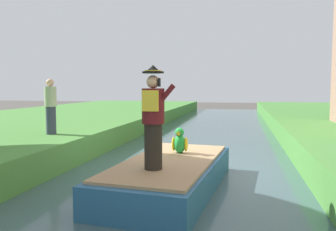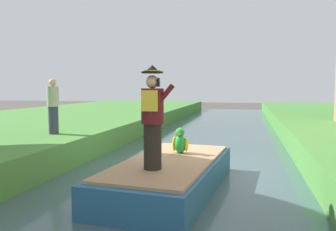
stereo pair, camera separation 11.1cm
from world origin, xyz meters
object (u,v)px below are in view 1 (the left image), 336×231
parrot_plush (180,142)px  person_bystander (51,106)px  boat (170,175)px  person_pirate (153,118)px

parrot_plush → person_bystander: bearing=159.6°
boat → person_pirate: (-0.13, -0.85, 1.23)m
person_pirate → person_bystander: (-3.87, 3.08, -0.01)m
person_pirate → person_bystander: size_ratio=1.16×
person_bystander → parrot_plush: bearing=-20.4°
boat → person_bystander: 4.74m
boat → person_bystander: size_ratio=2.72×
person_pirate → person_bystander: 4.95m
parrot_plush → person_bystander: 4.38m
boat → person_pirate: bearing=-98.5°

